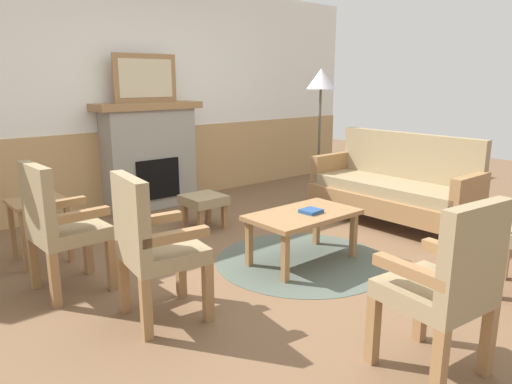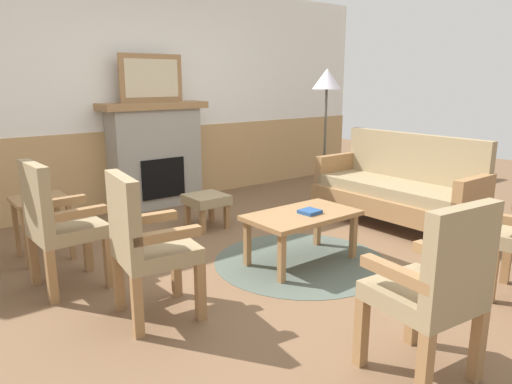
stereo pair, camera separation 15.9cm
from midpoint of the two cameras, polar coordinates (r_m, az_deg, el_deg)
name	(u,v)px [view 1 (the left image)]	position (r m, az deg, el deg)	size (l,w,h in m)	color
ground_plane	(282,260)	(4.21, 2.03, -8.16)	(14.00, 14.00, 0.00)	brown
wall_back	(137,99)	(6.09, -14.91, 10.77)	(7.20, 0.14, 2.70)	white
fireplace	(150,155)	(5.93, -13.47, 4.39)	(1.30, 0.44, 1.28)	gray
framed_picture	(146,78)	(5.86, -13.96, 13.18)	(0.80, 0.04, 0.56)	olive
couch	(394,189)	(5.30, 15.45, 0.40)	(0.70, 1.80, 0.98)	olive
coffee_table	(303,219)	(4.06, 4.58, -3.23)	(0.96, 0.56, 0.44)	olive
round_rug	(302,260)	(4.19, 4.49, -8.25)	(1.51, 1.51, 0.01)	#4C564C
book_on_table	(311,211)	(4.05, 5.54, -2.31)	(0.16, 0.15, 0.03)	navy
footstool	(204,202)	(5.03, -7.17, -1.22)	(0.40, 0.40, 0.36)	olive
armchair_near_fireplace	(58,222)	(3.75, -23.86, -3.38)	(0.50, 0.50, 0.98)	olive
armchair_by_window_left	(152,242)	(3.12, -13.87, -5.86)	(0.54, 0.54, 0.98)	olive
armchair_front_center	(447,282)	(2.63, 20.41, -10.10)	(0.53, 0.53, 0.98)	olive
side_table	(39,213)	(4.49, -25.69, -2.29)	(0.44, 0.44, 0.55)	olive
floor_lamp_by_couch	(321,87)	(6.04, 7.06, 12.42)	(0.36, 0.36, 1.68)	#332D28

